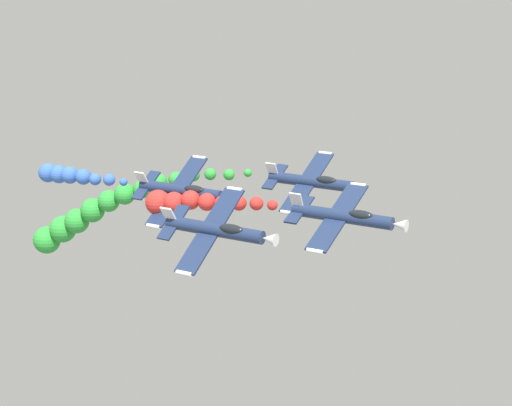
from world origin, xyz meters
name	(u,v)px	position (x,y,z in m)	size (l,w,h in m)	color
airplane_lead	(344,216)	(0.79, 8.96, 129.35)	(8.88, 10.35, 4.21)	navy
smoke_trail_lead	(188,202)	(1.52, -6.35, 128.71)	(3.05, 13.28, 2.77)	red
airplane_left_inner	(312,182)	(-9.16, 1.04, 129.38)	(8.60, 10.35, 4.82)	navy
smoke_trail_left_inner	(91,215)	(-7.73, -26.59, 122.40)	(4.42, 28.63, 12.80)	green
airplane_right_inner	(216,230)	(8.46, 1.20, 128.99)	(8.13, 10.35, 5.64)	navy
airplane_left_outer	(182,191)	(0.16, -8.02, 129.32)	(8.20, 10.35, 5.53)	navy
smoke_trail_left_outer	(68,175)	(-0.42, -22.85, 129.02)	(2.58, 12.39, 2.22)	blue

